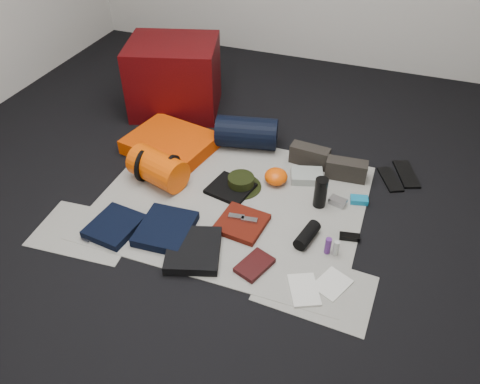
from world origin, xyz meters
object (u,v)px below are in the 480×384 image
(sleeping_pad, at_px, (171,143))
(compact_camera, at_px, (338,202))
(water_bottle, at_px, (321,193))
(navy_duffel, at_px, (247,133))
(paperback_book, at_px, (255,265))
(red_cabinet, at_px, (174,77))
(stuff_sack, at_px, (158,168))

(sleeping_pad, distance_m, compact_camera, 1.25)
(water_bottle, xyz_separation_m, compact_camera, (0.11, 0.05, -0.08))
(navy_duffel, distance_m, paperback_book, 1.16)
(sleeping_pad, bearing_deg, navy_duffel, 24.86)
(compact_camera, bearing_deg, water_bottle, -141.86)
(red_cabinet, distance_m, stuff_sack, 0.98)
(sleeping_pad, height_order, compact_camera, sleeping_pad)
(red_cabinet, relative_size, water_bottle, 3.35)
(stuff_sack, bearing_deg, water_bottle, 7.09)
(navy_duffel, relative_size, water_bottle, 2.17)
(stuff_sack, bearing_deg, sleeping_pad, 104.64)
(water_bottle, bearing_deg, stuff_sack, -172.91)
(water_bottle, bearing_deg, red_cabinet, 149.83)
(paperback_book, bearing_deg, red_cabinet, 150.15)
(navy_duffel, relative_size, compact_camera, 4.20)
(sleeping_pad, height_order, stuff_sack, stuff_sack)
(stuff_sack, distance_m, navy_duffel, 0.71)
(navy_duffel, height_order, water_bottle, navy_duffel)
(sleeping_pad, relative_size, stuff_sack, 1.55)
(navy_duffel, relative_size, paperback_book, 2.12)
(red_cabinet, height_order, stuff_sack, red_cabinet)
(red_cabinet, bearing_deg, paperback_book, -67.00)
(red_cabinet, relative_size, navy_duffel, 1.55)
(sleeping_pad, relative_size, paperback_book, 2.80)
(sleeping_pad, distance_m, stuff_sack, 0.38)
(stuff_sack, height_order, navy_duffel, navy_duffel)
(paperback_book, bearing_deg, water_bottle, 91.95)
(sleeping_pad, distance_m, water_bottle, 1.15)
(red_cabinet, height_order, sleeping_pad, red_cabinet)
(sleeping_pad, distance_m, paperback_book, 1.25)
(water_bottle, distance_m, paperback_book, 0.66)
(red_cabinet, distance_m, sleeping_pad, 0.64)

